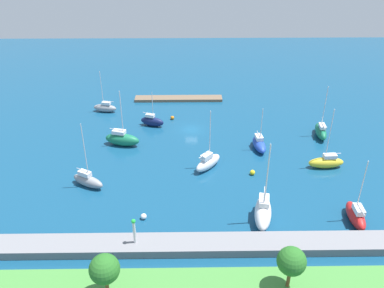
{
  "coord_description": "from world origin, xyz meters",
  "views": [
    {
      "loc": [
        0.94,
        72.31,
        36.22
      ],
      "look_at": [
        0.0,
        9.04,
        1.5
      ],
      "focal_mm": 36.13,
      "sensor_mm": 36.0,
      "label": 1
    }
  ],
  "objects_px": {
    "sailboat_red_lone_north": "(356,215)",
    "mooring_buoy_white": "(144,216)",
    "pier_dock": "(179,99)",
    "mooring_buoy_orange": "(172,118)",
    "sailboat_white_far_south": "(263,212)",
    "mooring_buoy_yellow": "(252,172)",
    "sailboat_navy_near_pier": "(152,121)",
    "park_tree_midwest": "(291,261)",
    "sailboat_yellow_lone_south": "(326,162)",
    "sailboat_blue_center_basin": "(259,144)",
    "sailboat_gray_west_end": "(88,180)",
    "sailboat_green_mid_basin": "(321,131)",
    "sailboat_white_by_breakwater": "(208,162)",
    "sailboat_gray_far_north": "(105,108)",
    "park_tree_center": "(105,269)",
    "sailboat_green_off_beacon": "(122,139)",
    "harbor_beacon": "(134,229)"
  },
  "relations": [
    {
      "from": "mooring_buoy_yellow",
      "to": "mooring_buoy_orange",
      "type": "xyz_separation_m",
      "value": [
        14.3,
        -22.41,
        -0.04
      ]
    },
    {
      "from": "mooring_buoy_white",
      "to": "sailboat_yellow_lone_south",
      "type": "bearing_deg",
      "value": -156.27
    },
    {
      "from": "sailboat_blue_center_basin",
      "to": "sailboat_white_by_breakwater",
      "type": "bearing_deg",
      "value": -61.32
    },
    {
      "from": "sailboat_gray_far_north",
      "to": "mooring_buoy_white",
      "type": "xyz_separation_m",
      "value": [
        -12.42,
        38.13,
        -0.6
      ]
    },
    {
      "from": "sailboat_gray_west_end",
      "to": "sailboat_red_lone_north",
      "type": "xyz_separation_m",
      "value": [
        -39.92,
        9.45,
        0.08
      ]
    },
    {
      "from": "sailboat_green_mid_basin",
      "to": "sailboat_gray_far_north",
      "type": "height_order",
      "value": "sailboat_green_mid_basin"
    },
    {
      "from": "sailboat_gray_west_end",
      "to": "sailboat_navy_near_pier",
      "type": "distance_m",
      "value": 23.8
    },
    {
      "from": "sailboat_green_mid_basin",
      "to": "sailboat_yellow_lone_south",
      "type": "distance_m",
      "value": 11.95
    },
    {
      "from": "harbor_beacon",
      "to": "sailboat_green_off_beacon",
      "type": "xyz_separation_m",
      "value": [
        5.74,
        -28.16,
        -2.0
      ]
    },
    {
      "from": "sailboat_gray_west_end",
      "to": "sailboat_gray_far_north",
      "type": "height_order",
      "value": "sailboat_gray_west_end"
    },
    {
      "from": "mooring_buoy_white",
      "to": "sailboat_red_lone_north",
      "type": "bearing_deg",
      "value": 178.04
    },
    {
      "from": "sailboat_blue_center_basin",
      "to": "mooring_buoy_yellow",
      "type": "xyz_separation_m",
      "value": [
        2.57,
        8.94,
        -0.62
      ]
    },
    {
      "from": "sailboat_blue_center_basin",
      "to": "sailboat_gray_far_north",
      "type": "distance_m",
      "value": 37.01
    },
    {
      "from": "sailboat_gray_far_north",
      "to": "mooring_buoy_orange",
      "type": "distance_m",
      "value": 16.16
    },
    {
      "from": "sailboat_red_lone_north",
      "to": "sailboat_gray_far_north",
      "type": "relative_size",
      "value": 1.03
    },
    {
      "from": "harbor_beacon",
      "to": "park_tree_midwest",
      "type": "relative_size",
      "value": 0.69
    },
    {
      "from": "sailboat_red_lone_north",
      "to": "sailboat_gray_far_north",
      "type": "xyz_separation_m",
      "value": [
        42.55,
        -39.16,
        -0.15
      ]
    },
    {
      "from": "park_tree_center",
      "to": "sailboat_green_off_beacon",
      "type": "xyz_separation_m",
      "value": [
        3.72,
        -36.41,
        -3.77
      ]
    },
    {
      "from": "sailboat_red_lone_north",
      "to": "mooring_buoy_white",
      "type": "height_order",
      "value": "sailboat_red_lone_north"
    },
    {
      "from": "sailboat_white_far_south",
      "to": "sailboat_gray_far_north",
      "type": "relative_size",
      "value": 1.32
    },
    {
      "from": "sailboat_gray_west_end",
      "to": "mooring_buoy_white",
      "type": "relative_size",
      "value": 13.07
    },
    {
      "from": "sailboat_green_off_beacon",
      "to": "mooring_buoy_yellow",
      "type": "xyz_separation_m",
      "value": [
        -23.61,
        10.81,
        -0.9
      ]
    },
    {
      "from": "sailboat_gray_west_end",
      "to": "sailboat_red_lone_north",
      "type": "height_order",
      "value": "sailboat_gray_west_end"
    },
    {
      "from": "pier_dock",
      "to": "sailboat_yellow_lone_south",
      "type": "xyz_separation_m",
      "value": [
        -26.29,
        31.56,
        0.77
      ]
    },
    {
      "from": "park_tree_center",
      "to": "sailboat_navy_near_pier",
      "type": "xyz_separation_m",
      "value": [
        -1.41,
        -44.85,
        -3.99
      ]
    },
    {
      "from": "mooring_buoy_yellow",
      "to": "sailboat_red_lone_north",
      "type": "bearing_deg",
      "value": 135.84
    },
    {
      "from": "sailboat_white_by_breakwater",
      "to": "sailboat_navy_near_pier",
      "type": "bearing_deg",
      "value": 73.74
    },
    {
      "from": "pier_dock",
      "to": "mooring_buoy_orange",
      "type": "distance_m",
      "value": 11.36
    },
    {
      "from": "park_tree_midwest",
      "to": "sailboat_green_mid_basin",
      "type": "bearing_deg",
      "value": -112.19
    },
    {
      "from": "sailboat_blue_center_basin",
      "to": "sailboat_red_lone_north",
      "type": "xyz_separation_m",
      "value": [
        -10.14,
        21.28,
        0.12
      ]
    },
    {
      "from": "sailboat_red_lone_north",
      "to": "pier_dock",
      "type": "bearing_deg",
      "value": 32.06
    },
    {
      "from": "pier_dock",
      "to": "sailboat_navy_near_pier",
      "type": "bearing_deg",
      "value": 69.57
    },
    {
      "from": "mooring_buoy_white",
      "to": "mooring_buoy_orange",
      "type": "xyz_separation_m",
      "value": [
        -3.12,
        -33.73,
        -0.03
      ]
    },
    {
      "from": "sailboat_white_by_breakwater",
      "to": "mooring_buoy_yellow",
      "type": "bearing_deg",
      "value": -65.37
    },
    {
      "from": "park_tree_midwest",
      "to": "sailboat_yellow_lone_south",
      "type": "relative_size",
      "value": 0.49
    },
    {
      "from": "sailboat_gray_far_north",
      "to": "mooring_buoy_yellow",
      "type": "height_order",
      "value": "sailboat_gray_far_north"
    },
    {
      "from": "park_tree_center",
      "to": "sailboat_yellow_lone_south",
      "type": "distance_m",
      "value": 43.36
    },
    {
      "from": "sailboat_red_lone_north",
      "to": "sailboat_gray_far_north",
      "type": "height_order",
      "value": "sailboat_red_lone_north"
    },
    {
      "from": "sailboat_white_far_south",
      "to": "sailboat_gray_far_north",
      "type": "xyz_separation_m",
      "value": [
        29.44,
        -38.69,
        -0.47
      ]
    },
    {
      "from": "sailboat_white_by_breakwater",
      "to": "sailboat_yellow_lone_south",
      "type": "height_order",
      "value": "sailboat_yellow_lone_south"
    },
    {
      "from": "sailboat_white_far_south",
      "to": "mooring_buoy_yellow",
      "type": "distance_m",
      "value": 11.93
    },
    {
      "from": "sailboat_green_off_beacon",
      "to": "mooring_buoy_white",
      "type": "height_order",
      "value": "sailboat_green_off_beacon"
    },
    {
      "from": "harbor_beacon",
      "to": "sailboat_white_far_south",
      "type": "height_order",
      "value": "sailboat_white_far_south"
    },
    {
      "from": "sailboat_blue_center_basin",
      "to": "mooring_buoy_yellow",
      "type": "bearing_deg",
      "value": -21.33
    },
    {
      "from": "sailboat_red_lone_north",
      "to": "sailboat_navy_near_pier",
      "type": "distance_m",
      "value": 44.4
    },
    {
      "from": "harbor_beacon",
      "to": "mooring_buoy_yellow",
      "type": "relative_size",
      "value": 4.24
    },
    {
      "from": "sailboat_yellow_lone_south",
      "to": "sailboat_navy_near_pier",
      "type": "height_order",
      "value": "sailboat_yellow_lone_south"
    },
    {
      "from": "pier_dock",
      "to": "sailboat_navy_near_pier",
      "type": "distance_m",
      "value": 15.45
    },
    {
      "from": "park_tree_midwest",
      "to": "park_tree_center",
      "type": "relative_size",
      "value": 0.98
    },
    {
      "from": "pier_dock",
      "to": "park_tree_center",
      "type": "distance_m",
      "value": 59.89
    }
  ]
}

